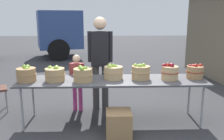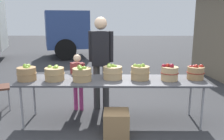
{
  "view_description": "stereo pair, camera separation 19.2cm",
  "coord_description": "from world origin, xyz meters",
  "px_view_note": "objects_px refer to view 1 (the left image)",
  "views": [
    {
      "loc": [
        -0.15,
        -3.85,
        1.77
      ],
      "look_at": [
        0.0,
        0.3,
        0.85
      ],
      "focal_mm": 38.2,
      "sensor_mm": 36.0,
      "label": 1
    },
    {
      "loc": [
        0.04,
        -3.85,
        1.77
      ],
      "look_at": [
        0.0,
        0.3,
        0.85
      ],
      "focal_mm": 38.2,
      "sensor_mm": 36.0,
      "label": 2
    }
  ],
  "objects_px": {
    "apple_basket_green_1": "(55,74)",
    "apple_basket_green_0": "(26,74)",
    "market_table": "(113,82)",
    "apple_basket_green_2": "(83,74)",
    "apple_basket_red_0": "(170,72)",
    "produce_crate": "(119,123)",
    "apple_basket_red_1": "(195,72)",
    "apple_basket_green_3": "(113,72)",
    "vendor_adult": "(100,56)",
    "child_customer": "(77,78)",
    "apple_basket_green_4": "(141,72)"
  },
  "relations": [
    {
      "from": "apple_basket_green_2",
      "to": "vendor_adult",
      "type": "bearing_deg",
      "value": 68.56
    },
    {
      "from": "apple_basket_red_0",
      "to": "vendor_adult",
      "type": "height_order",
      "value": "vendor_adult"
    },
    {
      "from": "apple_basket_green_3",
      "to": "apple_basket_red_0",
      "type": "bearing_deg",
      "value": -4.9
    },
    {
      "from": "apple_basket_green_2",
      "to": "apple_basket_green_3",
      "type": "relative_size",
      "value": 0.97
    },
    {
      "from": "apple_basket_green_0",
      "to": "vendor_adult",
      "type": "relative_size",
      "value": 0.18
    },
    {
      "from": "market_table",
      "to": "apple_basket_red_1",
      "type": "distance_m",
      "value": 1.41
    },
    {
      "from": "vendor_adult",
      "to": "produce_crate",
      "type": "height_order",
      "value": "vendor_adult"
    },
    {
      "from": "apple_basket_green_0",
      "to": "apple_basket_green_2",
      "type": "relative_size",
      "value": 1.0
    },
    {
      "from": "apple_basket_green_2",
      "to": "child_customer",
      "type": "xyz_separation_m",
      "value": [
        -0.17,
        0.61,
        -0.22
      ]
    },
    {
      "from": "apple_basket_green_1",
      "to": "vendor_adult",
      "type": "distance_m",
      "value": 1.0
    },
    {
      "from": "apple_basket_green_1",
      "to": "apple_basket_red_1",
      "type": "height_order",
      "value": "apple_basket_red_1"
    },
    {
      "from": "apple_basket_green_0",
      "to": "apple_basket_green_2",
      "type": "bearing_deg",
      "value": -2.28
    },
    {
      "from": "apple_basket_green_3",
      "to": "apple_basket_red_0",
      "type": "xyz_separation_m",
      "value": [
        0.94,
        -0.08,
        0.01
      ]
    },
    {
      "from": "market_table",
      "to": "child_customer",
      "type": "relative_size",
      "value": 2.83
    },
    {
      "from": "apple_basket_green_1",
      "to": "apple_basket_green_4",
      "type": "relative_size",
      "value": 1.04
    },
    {
      "from": "apple_basket_green_0",
      "to": "produce_crate",
      "type": "height_order",
      "value": "apple_basket_green_0"
    },
    {
      "from": "market_table",
      "to": "apple_basket_green_3",
      "type": "bearing_deg",
      "value": 78.54
    },
    {
      "from": "market_table",
      "to": "apple_basket_green_0",
      "type": "height_order",
      "value": "apple_basket_green_0"
    },
    {
      "from": "apple_basket_green_3",
      "to": "vendor_adult",
      "type": "distance_m",
      "value": 0.62
    },
    {
      "from": "apple_basket_green_0",
      "to": "apple_basket_green_1",
      "type": "relative_size",
      "value": 0.97
    },
    {
      "from": "apple_basket_green_1",
      "to": "produce_crate",
      "type": "height_order",
      "value": "apple_basket_green_1"
    },
    {
      "from": "apple_basket_green_2",
      "to": "apple_basket_red_1",
      "type": "xyz_separation_m",
      "value": [
        1.89,
        0.14,
        -0.0
      ]
    },
    {
      "from": "apple_basket_green_2",
      "to": "apple_basket_red_1",
      "type": "distance_m",
      "value": 1.9
    },
    {
      "from": "apple_basket_red_1",
      "to": "apple_basket_green_2",
      "type": "bearing_deg",
      "value": -175.9
    },
    {
      "from": "market_table",
      "to": "child_customer",
      "type": "bearing_deg",
      "value": 140.81
    },
    {
      "from": "apple_basket_red_0",
      "to": "vendor_adult",
      "type": "bearing_deg",
      "value": 151.45
    },
    {
      "from": "apple_basket_green_2",
      "to": "apple_basket_green_4",
      "type": "relative_size",
      "value": 1.01
    },
    {
      "from": "market_table",
      "to": "apple_basket_red_0",
      "type": "xyz_separation_m",
      "value": [
        0.95,
        -0.02,
        0.16
      ]
    },
    {
      "from": "produce_crate",
      "to": "apple_basket_red_0",
      "type": "bearing_deg",
      "value": 28.24
    },
    {
      "from": "vendor_adult",
      "to": "apple_basket_green_3",
      "type": "bearing_deg",
      "value": 115.55
    },
    {
      "from": "market_table",
      "to": "vendor_adult",
      "type": "bearing_deg",
      "value": 109.0
    },
    {
      "from": "market_table",
      "to": "apple_basket_green_1",
      "type": "relative_size",
      "value": 9.25
    },
    {
      "from": "apple_basket_green_4",
      "to": "produce_crate",
      "type": "bearing_deg",
      "value": -127.89
    },
    {
      "from": "market_table",
      "to": "apple_basket_green_1",
      "type": "distance_m",
      "value": 0.96
    },
    {
      "from": "apple_basket_green_3",
      "to": "vendor_adult",
      "type": "xyz_separation_m",
      "value": [
        -0.22,
        0.55,
        0.18
      ]
    },
    {
      "from": "apple_basket_green_4",
      "to": "apple_basket_red_1",
      "type": "distance_m",
      "value": 0.93
    },
    {
      "from": "apple_basket_green_3",
      "to": "child_customer",
      "type": "height_order",
      "value": "child_customer"
    },
    {
      "from": "apple_basket_red_0",
      "to": "produce_crate",
      "type": "xyz_separation_m",
      "value": [
        -0.88,
        -0.47,
        -0.69
      ]
    },
    {
      "from": "apple_basket_green_0",
      "to": "apple_basket_green_1",
      "type": "bearing_deg",
      "value": 0.88
    },
    {
      "from": "apple_basket_green_3",
      "to": "apple_basket_red_1",
      "type": "relative_size",
      "value": 1.15
    },
    {
      "from": "apple_basket_green_2",
      "to": "apple_basket_green_3",
      "type": "height_order",
      "value": "apple_basket_green_2"
    },
    {
      "from": "apple_basket_red_0",
      "to": "child_customer",
      "type": "distance_m",
      "value": 1.71
    },
    {
      "from": "apple_basket_green_2",
      "to": "produce_crate",
      "type": "relative_size",
      "value": 0.85
    },
    {
      "from": "apple_basket_green_0",
      "to": "apple_basket_green_3",
      "type": "relative_size",
      "value": 0.97
    },
    {
      "from": "apple_basket_green_4",
      "to": "apple_basket_red_0",
      "type": "height_order",
      "value": "apple_basket_red_0"
    },
    {
      "from": "apple_basket_red_1",
      "to": "market_table",
      "type": "bearing_deg",
      "value": -177.82
    },
    {
      "from": "market_table",
      "to": "apple_basket_green_0",
      "type": "relative_size",
      "value": 9.54
    },
    {
      "from": "apple_basket_green_3",
      "to": "apple_basket_red_1",
      "type": "bearing_deg",
      "value": -0.42
    },
    {
      "from": "apple_basket_green_1",
      "to": "apple_basket_green_0",
      "type": "bearing_deg",
      "value": -179.12
    },
    {
      "from": "apple_basket_green_0",
      "to": "market_table",
      "type": "bearing_deg",
      "value": 1.86
    }
  ]
}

